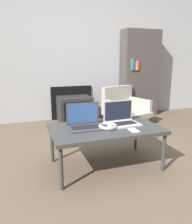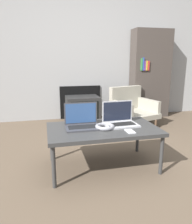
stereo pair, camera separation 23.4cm
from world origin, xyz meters
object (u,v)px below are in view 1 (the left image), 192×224
Objects in this scene: tv at (75,109)px; phone at (133,130)px; armchair at (123,106)px; laptop_left at (85,122)px; laptop_right at (121,119)px; headphones at (108,126)px.

phone is at bearing -86.40° from tv.
tv is 0.74× the size of armchair.
armchair is (1.08, 1.34, -0.18)m from laptop_left.
armchair reaches higher than phone.
laptop_left is 0.44× the size of armchair.
armchair is (0.68, 1.34, -0.18)m from laptop_right.
armchair is (0.67, 1.59, -0.14)m from phone.
laptop_right is 0.45× the size of armchair.
phone is at bearing -88.92° from laptop_right.
headphones is 0.33× the size of tv.
laptop_left is 1.73m from armchair.
headphones is 1.80m from tv.
headphones is at bearing -155.92° from laptop_right.
laptop_left is at bearing 177.11° from laptop_right.
tv is at bearing 140.57° from armchair.
laptop_right reaches higher than headphones.
tv is at bearing 90.66° from laptop_right.
laptop_right is at bearing 26.96° from headphones.
headphones is (0.21, -0.10, -0.03)m from laptop_left.
laptop_right is 0.61× the size of tv.
laptop_left is 0.59× the size of tv.
tv is 0.86m from armchair.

